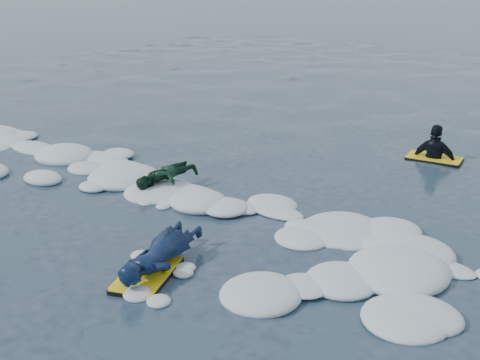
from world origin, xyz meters
name	(u,v)px	position (x,y,z in m)	size (l,w,h in m)	color
ground	(128,223)	(0.00, 0.00, 0.00)	(120.00, 120.00, 0.00)	#19293D
foam_band	(175,202)	(0.00, 1.03, 0.00)	(12.00, 3.10, 0.30)	silver
prone_woman_unit	(159,256)	(1.47, -0.78, 0.22)	(1.00, 1.74, 0.43)	black
prone_child_unit	(166,179)	(-0.47, 1.33, 0.23)	(0.75, 1.22, 0.44)	black
waiting_rider_unit	(434,163)	(2.57, 5.83, -0.05)	(1.13, 0.73, 1.59)	black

